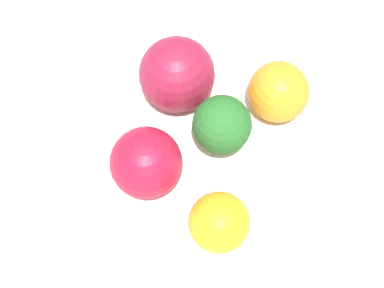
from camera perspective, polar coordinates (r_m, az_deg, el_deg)
name	(u,v)px	position (r m, az deg, el deg)	size (l,w,h in m)	color
ground_plane	(192,176)	(0.56, 0.00, -2.89)	(6.00, 6.00, 0.00)	gray
table_surface	(192,172)	(0.55, 0.00, -2.48)	(1.20, 1.20, 0.02)	silver
bowl	(192,158)	(0.53, 0.00, -1.30)	(0.22, 0.22, 0.03)	silver
broccoli	(222,126)	(0.48, 2.68, 1.64)	(0.05, 0.05, 0.06)	#8CB76B
apple_red	(177,74)	(0.51, -1.35, 6.21)	(0.06, 0.06, 0.06)	maroon
apple_green	(146,163)	(0.48, -4.10, -1.69)	(0.05, 0.05, 0.05)	#B7142D
orange_front	(279,92)	(0.51, 7.70, 4.61)	(0.05, 0.05, 0.05)	orange
orange_back	(219,222)	(0.46, 2.43, -6.97)	(0.05, 0.05, 0.05)	orange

